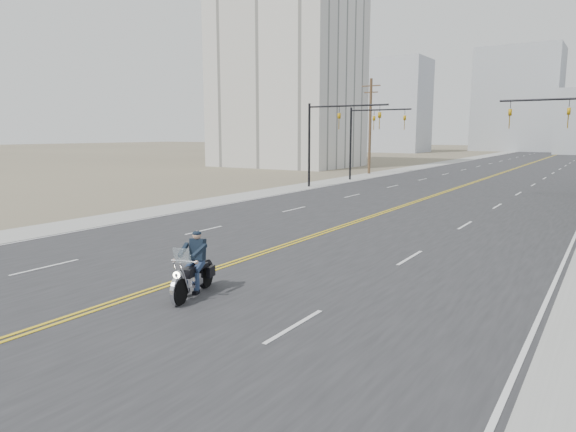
# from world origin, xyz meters

# --- Properties ---
(ground_plane) EXTENTS (400.00, 400.00, 0.00)m
(ground_plane) POSITION_xyz_m (0.00, 0.00, 0.00)
(ground_plane) COLOR #776D56
(ground_plane) RESTS_ON ground
(road) EXTENTS (20.00, 200.00, 0.01)m
(road) POSITION_xyz_m (0.00, 70.00, 0.01)
(road) COLOR #303033
(road) RESTS_ON ground
(sidewalk_left) EXTENTS (3.00, 200.00, 0.01)m
(sidewalk_left) POSITION_xyz_m (-11.50, 70.00, 0.01)
(sidewalk_left) COLOR #A5A5A0
(sidewalk_left) RESTS_ON ground
(traffic_mast_left) EXTENTS (7.10, 0.26, 7.00)m
(traffic_mast_left) POSITION_xyz_m (-8.98, 32.00, 4.94)
(traffic_mast_left) COLOR black
(traffic_mast_left) RESTS_ON ground
(traffic_mast_far) EXTENTS (6.10, 0.26, 7.00)m
(traffic_mast_far) POSITION_xyz_m (-9.31, 40.00, 4.87)
(traffic_mast_far) COLOR black
(traffic_mast_far) RESTS_ON ground
(utility_pole_left) EXTENTS (2.20, 0.30, 10.50)m
(utility_pole_left) POSITION_xyz_m (-12.50, 48.00, 5.48)
(utility_pole_left) COLOR brown
(utility_pole_left) RESTS_ON ground
(apartment_block) EXTENTS (18.00, 14.00, 30.00)m
(apartment_block) POSITION_xyz_m (-28.00, 55.00, 15.00)
(apartment_block) COLOR silver
(apartment_block) RESTS_ON ground
(haze_bldg_a) EXTENTS (14.00, 12.00, 22.00)m
(haze_bldg_a) POSITION_xyz_m (-35.00, 115.00, 11.00)
(haze_bldg_a) COLOR #B7BCC6
(haze_bldg_a) RESTS_ON ground
(haze_bldg_d) EXTENTS (20.00, 15.00, 26.00)m
(haze_bldg_d) POSITION_xyz_m (-12.00, 140.00, 13.00)
(haze_bldg_d) COLOR #ADB2B7
(haze_bldg_d) RESTS_ON ground
(haze_bldg_f) EXTENTS (12.00, 12.00, 16.00)m
(haze_bldg_f) POSITION_xyz_m (-50.00, 130.00, 8.00)
(haze_bldg_f) COLOR #ADB2B7
(haze_bldg_f) RESTS_ON ground
(motorcyclist) EXTENTS (1.62, 2.51, 1.81)m
(motorcyclist) POSITION_xyz_m (1.36, 4.46, 0.91)
(motorcyclist) COLOR black
(motorcyclist) RESTS_ON ground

